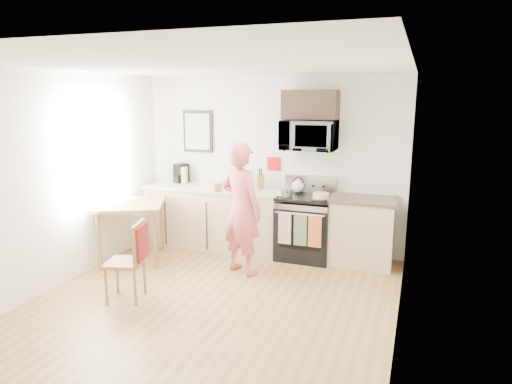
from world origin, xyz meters
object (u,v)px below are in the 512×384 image
(chair, at_px, (135,250))
(cake, at_px, (321,196))
(range, at_px, (305,228))
(microwave, at_px, (309,135))
(person, at_px, (242,209))
(dining_table, at_px, (131,209))

(chair, bearing_deg, cake, 31.19)
(range, height_order, microwave, microwave)
(range, relative_size, person, 0.67)
(person, relative_size, cake, 6.53)
(range, bearing_deg, cake, -35.34)
(person, bearing_deg, cake, -121.96)
(microwave, distance_m, dining_table, 2.70)
(cake, bearing_deg, dining_table, -163.47)
(microwave, height_order, chair, microwave)
(microwave, height_order, person, microwave)
(person, xyz_separation_m, cake, (0.90, 0.64, 0.10))
(range, height_order, dining_table, range)
(microwave, bearing_deg, range, -89.94)
(microwave, xyz_separation_m, chair, (-1.47, -2.12, -1.16))
(microwave, bearing_deg, dining_table, -155.60)
(range, relative_size, dining_table, 1.13)
(cake, bearing_deg, person, -144.63)
(cake, bearing_deg, microwave, 131.64)
(microwave, bearing_deg, chair, -124.77)
(microwave, distance_m, chair, 2.83)
(range, relative_size, cake, 4.37)
(microwave, relative_size, dining_table, 0.74)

